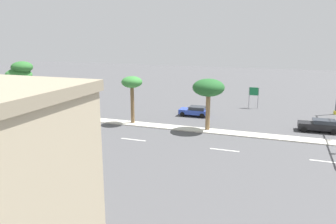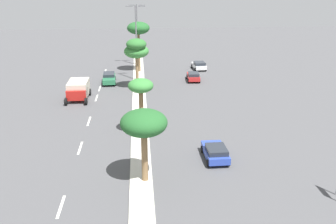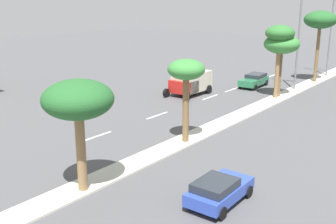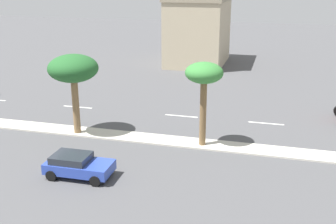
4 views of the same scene
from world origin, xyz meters
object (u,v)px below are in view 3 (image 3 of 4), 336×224
object	(u,v)px
palm_tree_rear	(186,73)
street_lamp_center	(331,27)
palm_tree_leading	(320,21)
palm_tree_front	(78,101)
sedan_green_mid	(254,80)
palm_tree_mid	(280,36)
box_truck	(190,82)
sedan_blue_near	(219,190)
palm_tree_far	(282,45)
street_lamp_trailing	(299,29)

from	to	relation	value
palm_tree_rear	street_lamp_center	world-z (taller)	street_lamp_center
palm_tree_leading	palm_tree_front	bearing A→B (deg)	-89.73
palm_tree_rear	sedan_green_mid	size ratio (longest dim) A/B	1.25
street_lamp_center	sedan_green_mid	xyz separation A→B (m)	(-4.47, -11.64, -5.55)
palm_tree_front	sedan_green_mid	xyz separation A→B (m)	(-4.83, 29.48, -4.10)
palm_tree_mid	box_truck	size ratio (longest dim) A/B	1.37
sedan_blue_near	box_truck	xyz separation A→B (m)	(-14.62, 18.45, 0.58)
palm_tree_front	street_lamp_center	world-z (taller)	street_lamp_center
box_truck	palm_tree_leading	bearing A→B (deg)	60.56
palm_tree_rear	palm_tree_leading	distance (m)	26.80
palm_tree_rear	box_truck	xyz separation A→B (m)	(-8.19, 12.26, -3.63)
palm_tree_far	sedan_blue_near	world-z (taller)	palm_tree_far
palm_tree_rear	street_lamp_center	size ratio (longest dim) A/B	0.54
palm_tree_leading	sedan_green_mid	world-z (taller)	palm_tree_leading
sedan_blue_near	palm_tree_mid	bearing A→B (deg)	106.97
palm_tree_mid	sedan_green_mid	size ratio (longest dim) A/B	1.55
palm_tree_leading	street_lamp_center	size ratio (longest dim) A/B	0.77
palm_tree_front	sedan_green_mid	world-z (taller)	palm_tree_front
palm_tree_mid	street_lamp_trailing	distance (m)	5.05
palm_tree_mid	palm_tree_leading	size ratio (longest dim) A/B	0.87
street_lamp_trailing	palm_tree_rear	bearing A→B (deg)	-88.92
palm_tree_mid	palm_tree_front	bearing A→B (deg)	-88.82
palm_tree_mid	street_lamp_center	size ratio (longest dim) A/B	0.67
palm_tree_far	palm_tree_leading	world-z (taller)	palm_tree_leading
palm_tree_front	palm_tree_leading	distance (m)	36.19
palm_tree_mid	street_lamp_trailing	bearing A→B (deg)	90.07
palm_tree_front	sedan_blue_near	world-z (taller)	palm_tree_front
palm_tree_leading	palm_tree_mid	bearing A→B (deg)	-91.95
palm_tree_leading	sedan_blue_near	bearing A→B (deg)	-78.87
palm_tree_front	street_lamp_center	xyz separation A→B (m)	(-0.36, 41.12, 1.45)
palm_tree_mid	palm_tree_far	xyz separation A→B (m)	(-0.02, 0.67, -0.95)
box_truck	palm_tree_far	bearing A→B (deg)	30.60
street_lamp_trailing	sedan_green_mid	world-z (taller)	street_lamp_trailing
sedan_blue_near	palm_tree_leading	bearing A→B (deg)	101.13
palm_tree_rear	palm_tree_leading	size ratio (longest dim) A/B	0.70
box_truck	palm_tree_rear	bearing A→B (deg)	-56.25
palm_tree_rear	sedan_green_mid	bearing A→B (deg)	103.20
palm_tree_rear	palm_tree_leading	bearing A→B (deg)	90.08
palm_tree_far	street_lamp_trailing	size ratio (longest dim) A/B	0.55
street_lamp_trailing	street_lamp_center	size ratio (longest dim) A/B	1.05
sedan_blue_near	palm_tree_far	bearing A→B (deg)	106.54
palm_tree_far	street_lamp_center	world-z (taller)	street_lamp_center
palm_tree_far	box_truck	bearing A→B (deg)	-149.40
palm_tree_rear	box_truck	world-z (taller)	palm_tree_rear
palm_tree_far	palm_tree_leading	distance (m)	10.04
palm_tree_mid	street_lamp_center	world-z (taller)	street_lamp_center
street_lamp_trailing	palm_tree_front	bearing A→B (deg)	-89.01
palm_tree_mid	palm_tree_rear	bearing A→B (deg)	-88.60
palm_tree_leading	palm_tree_rear	bearing A→B (deg)	-89.92
palm_tree_front	palm_tree_leading	xyz separation A→B (m)	(-0.17, 36.11, 2.37)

